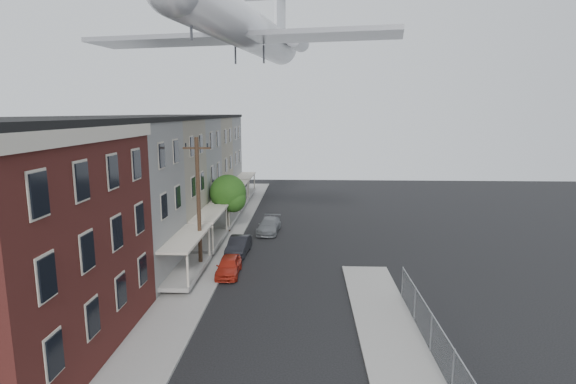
# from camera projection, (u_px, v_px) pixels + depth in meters

# --- Properties ---
(sidewalk_left) EXTENTS (3.00, 62.00, 0.12)m
(sidewalk_left) POSITION_uv_depth(u_px,v_px,m) (219.00, 245.00, 36.16)
(sidewalk_left) COLOR gray
(sidewalk_left) RESTS_ON ground
(sidewalk_right) EXTENTS (3.00, 26.00, 0.12)m
(sidewalk_right) POSITION_uv_depth(u_px,v_px,m) (406.00, 377.00, 18.03)
(sidewalk_right) COLOR gray
(sidewalk_right) RESTS_ON ground
(curb_left) EXTENTS (0.15, 62.00, 0.14)m
(curb_left) POSITION_uv_depth(u_px,v_px,m) (237.00, 245.00, 36.11)
(curb_left) COLOR gray
(curb_left) RESTS_ON ground
(curb_right) EXTENTS (0.15, 26.00, 0.14)m
(curb_right) POSITION_uv_depth(u_px,v_px,m) (370.00, 376.00, 18.09)
(curb_right) COLOR gray
(curb_right) RESTS_ON ground
(row_house_a) EXTENTS (11.98, 7.00, 10.30)m
(row_house_a) POSITION_uv_depth(u_px,v_px,m) (92.00, 200.00, 28.15)
(row_house_a) COLOR slate
(row_house_a) RESTS_ON ground
(row_house_b) EXTENTS (11.98, 7.00, 10.30)m
(row_house_b) POSITION_uv_depth(u_px,v_px,m) (134.00, 183.00, 35.03)
(row_house_b) COLOR slate
(row_house_b) RESTS_ON ground
(row_house_c) EXTENTS (11.98, 7.00, 10.30)m
(row_house_c) POSITION_uv_depth(u_px,v_px,m) (162.00, 171.00, 41.92)
(row_house_c) COLOR slate
(row_house_c) RESTS_ON ground
(row_house_d) EXTENTS (11.98, 7.00, 10.30)m
(row_house_d) POSITION_uv_depth(u_px,v_px,m) (183.00, 163.00, 48.81)
(row_house_d) COLOR slate
(row_house_d) RESTS_ON ground
(row_house_e) EXTENTS (11.98, 7.00, 10.30)m
(row_house_e) POSITION_uv_depth(u_px,v_px,m) (198.00, 157.00, 55.69)
(row_house_e) COLOR slate
(row_house_e) RESTS_ON ground
(chainlink_fence) EXTENTS (0.06, 18.06, 1.90)m
(chainlink_fence) POSITION_uv_depth(u_px,v_px,m) (453.00, 371.00, 16.83)
(chainlink_fence) COLOR gray
(chainlink_fence) RESTS_ON ground
(utility_pole) EXTENTS (1.80, 0.26, 9.00)m
(utility_pole) POSITION_uv_depth(u_px,v_px,m) (199.00, 203.00, 29.46)
(utility_pole) COLOR black
(utility_pole) RESTS_ON ground
(street_tree) EXTENTS (3.22, 3.20, 5.20)m
(street_tree) POSITION_uv_depth(u_px,v_px,m) (229.00, 194.00, 39.42)
(street_tree) COLOR black
(street_tree) RESTS_ON ground
(car_near) EXTENTS (1.56, 3.67, 1.24)m
(car_near) POSITION_uv_depth(u_px,v_px,m) (229.00, 266.00, 29.45)
(car_near) COLOR #B02616
(car_near) RESTS_ON ground
(car_mid) EXTENTS (1.61, 4.05, 1.31)m
(car_mid) POSITION_uv_depth(u_px,v_px,m) (239.00, 245.00, 33.87)
(car_mid) COLOR black
(car_mid) RESTS_ON ground
(car_far) EXTENTS (2.14, 4.53, 1.28)m
(car_far) POSITION_uv_depth(u_px,v_px,m) (269.00, 226.00, 39.89)
(car_far) COLOR slate
(car_far) RESTS_ON ground
(airplane) EXTENTS (22.06, 25.21, 7.25)m
(airplane) POSITION_uv_depth(u_px,v_px,m) (248.00, 29.00, 32.23)
(airplane) COLOR silver
(airplane) RESTS_ON ground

